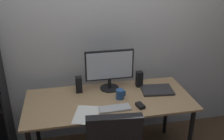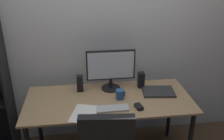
# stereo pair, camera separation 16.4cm
# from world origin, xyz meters

# --- Properties ---
(back_wall) EXTENTS (6.40, 0.10, 2.60)m
(back_wall) POSITION_xyz_m (0.00, 0.52, 1.30)
(back_wall) COLOR silver
(back_wall) RESTS_ON ground
(desk) EXTENTS (1.63, 0.71, 0.74)m
(desk) POSITION_xyz_m (0.00, 0.00, 0.66)
(desk) COLOR tan
(desk) RESTS_ON ground
(monitor) EXTENTS (0.50, 0.20, 0.43)m
(monitor) POSITION_xyz_m (0.04, 0.21, 0.98)
(monitor) COLOR black
(monitor) RESTS_ON desk
(keyboard) EXTENTS (0.29, 0.12, 0.02)m
(keyboard) POSITION_xyz_m (0.01, -0.19, 0.75)
(keyboard) COLOR #B7BABC
(keyboard) RESTS_ON desk
(mouse) EXTENTS (0.08, 0.11, 0.03)m
(mouse) POSITION_xyz_m (0.25, -0.20, 0.76)
(mouse) COLOR black
(mouse) RESTS_ON desk
(coffee_mug) EXTENTS (0.10, 0.08, 0.10)m
(coffee_mug) POSITION_xyz_m (0.11, -0.01, 0.79)
(coffee_mug) COLOR #285193
(coffee_mug) RESTS_ON desk
(laptop) EXTENTS (0.34, 0.26, 0.02)m
(laptop) POSITION_xyz_m (0.52, 0.06, 0.75)
(laptop) COLOR #2D2D30
(laptop) RESTS_ON desk
(speaker_left) EXTENTS (0.06, 0.07, 0.17)m
(speaker_left) POSITION_xyz_m (-0.28, 0.20, 0.82)
(speaker_left) COLOR black
(speaker_left) RESTS_ON desk
(speaker_right) EXTENTS (0.06, 0.07, 0.17)m
(speaker_right) POSITION_xyz_m (0.37, 0.20, 0.82)
(speaker_right) COLOR black
(speaker_right) RESTS_ON desk
(paper_sheet) EXTENTS (0.29, 0.34, 0.00)m
(paper_sheet) POSITION_xyz_m (-0.25, -0.23, 0.74)
(paper_sheet) COLOR white
(paper_sheet) RESTS_ON desk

